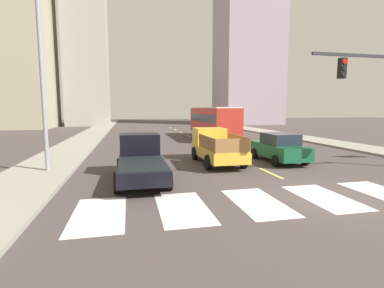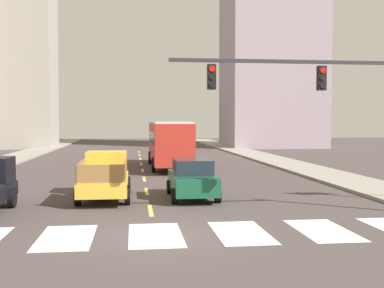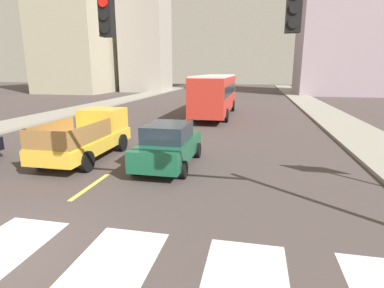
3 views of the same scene
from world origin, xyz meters
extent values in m
cube|color=gray|center=(11.19, 18.00, 0.07)|extent=(3.29, 110.00, 0.15)
cube|color=gray|center=(-11.19, 18.00, 0.07)|extent=(3.29, 110.00, 0.15)
cube|color=silver|center=(2.58, 0.00, 0.00)|extent=(1.57, 3.19, 0.01)
cube|color=#D6CE4C|center=(0.00, 4.00, 0.00)|extent=(0.16, 2.40, 0.01)
cube|color=#D6CE4C|center=(0.00, 9.00, 0.00)|extent=(0.16, 2.40, 0.01)
cube|color=#D6CE4C|center=(0.00, 14.00, 0.00)|extent=(0.16, 2.40, 0.01)
cube|color=#D6CE4C|center=(0.00, 19.00, 0.00)|extent=(0.16, 2.40, 0.01)
cube|color=#D6CE4C|center=(0.00, 24.00, 0.00)|extent=(0.16, 2.40, 0.01)
cube|color=#D6CE4C|center=(0.00, 29.00, 0.00)|extent=(0.16, 2.40, 0.01)
cube|color=#D6CE4C|center=(0.00, 34.00, 0.00)|extent=(0.16, 2.40, 0.01)
cube|color=#D6CE4C|center=(0.00, 39.00, 0.00)|extent=(0.16, 2.40, 0.01)
cube|color=gold|center=(-1.86, 6.91, 0.68)|extent=(1.96, 5.20, 0.56)
cube|color=gold|center=(-1.86, 8.61, 1.46)|extent=(1.84, 1.60, 1.00)
cube|color=#19232D|center=(-1.86, 9.05, 1.64)|extent=(1.72, 0.08, 0.56)
cube|color=gold|center=(-1.86, 5.96, 0.99)|extent=(1.84, 3.30, 0.06)
cylinder|color=black|center=(-2.84, 8.47, 0.40)|extent=(0.22, 0.80, 0.80)
cylinder|color=black|center=(-0.88, 8.47, 0.40)|extent=(0.22, 0.80, 0.80)
cylinder|color=black|center=(-2.84, 5.35, 0.40)|extent=(0.22, 0.80, 0.80)
cylinder|color=black|center=(-0.88, 5.35, 0.40)|extent=(0.22, 0.80, 0.80)
cube|color=olive|center=(-2.76, 5.96, 1.37)|extent=(0.06, 3.17, 0.70)
cube|color=olive|center=(-0.96, 5.96, 1.37)|extent=(0.06, 3.17, 0.70)
cube|color=olive|center=(-1.86, 4.38, 1.37)|extent=(1.80, 0.06, 0.70)
cube|color=#B82D22|center=(1.93, 20.62, 1.85)|extent=(2.50, 10.80, 2.70)
cube|color=#19232D|center=(1.93, 20.62, 2.20)|extent=(2.52, 9.94, 0.80)
cube|color=silver|center=(1.93, 20.62, 3.26)|extent=(2.40, 10.37, 0.12)
cylinder|color=black|center=(0.68, 23.97, 0.50)|extent=(0.22, 1.00, 1.00)
cylinder|color=black|center=(3.18, 23.97, 0.50)|extent=(0.22, 1.00, 1.00)
cylinder|color=black|center=(0.68, 17.65, 0.50)|extent=(0.22, 1.00, 1.00)
cylinder|color=black|center=(3.18, 17.65, 0.50)|extent=(0.22, 1.00, 1.00)
cube|color=#175437|center=(1.92, 6.75, 0.70)|extent=(1.80, 4.40, 0.76)
cube|color=#1E2833|center=(1.92, 6.60, 1.40)|extent=(1.58, 2.11, 0.64)
cylinder|color=black|center=(1.02, 8.11, 0.32)|extent=(0.22, 0.64, 0.64)
cylinder|color=black|center=(2.82, 8.11, 0.32)|extent=(0.22, 0.64, 0.64)
cylinder|color=black|center=(1.02, 5.38, 0.32)|extent=(0.22, 0.64, 0.64)
cylinder|color=black|center=(2.82, 5.38, 0.32)|extent=(0.22, 0.64, 0.64)
cube|color=black|center=(5.83, 1.91, 4.85)|extent=(0.28, 0.24, 0.84)
cylinder|color=black|center=(5.83, 1.78, 4.85)|extent=(0.20, 0.04, 0.20)
cylinder|color=black|center=(5.83, 1.78, 4.59)|extent=(0.20, 0.04, 0.20)
cube|color=black|center=(1.99, 1.91, 4.85)|extent=(0.28, 0.24, 0.84)
cylinder|color=red|center=(1.99, 1.78, 5.11)|extent=(0.20, 0.04, 0.20)
cylinder|color=black|center=(1.99, 1.78, 4.85)|extent=(0.20, 0.04, 0.20)
cylinder|color=black|center=(1.99, 1.78, 4.59)|extent=(0.20, 0.04, 0.20)
cube|color=#A29A81|center=(-24.50, 43.36, 13.73)|extent=(10.99, 10.51, 27.45)
camera|label=1|loc=(-6.79, -8.74, 3.17)|focal=26.84mm
camera|label=2|loc=(-0.65, -14.31, 3.37)|focal=45.64mm
camera|label=3|loc=(5.20, -4.58, 3.73)|focal=28.60mm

